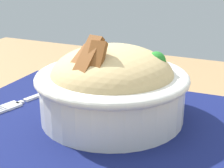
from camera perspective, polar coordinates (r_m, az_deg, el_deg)
placemat at (r=0.48m, az=-3.60°, el=-5.84°), size 0.42×0.34×0.00m
bowl at (r=0.47m, az=0.01°, el=-0.19°), size 0.23×0.23×0.12m
fork at (r=0.55m, az=-14.82°, el=-2.82°), size 0.05×0.13×0.00m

